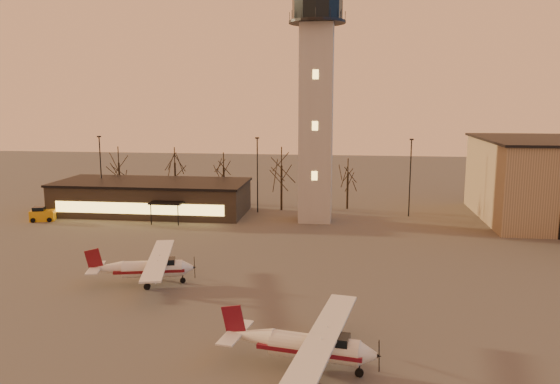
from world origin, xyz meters
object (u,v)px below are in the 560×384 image
object	(u,v)px
cessna_front	(317,352)
service_cart	(42,215)
terminal	(152,197)
cessna_rear	(154,271)
control_tower	(316,89)

from	to	relation	value
cessna_front	service_cart	world-z (taller)	cessna_front
terminal	cessna_rear	world-z (taller)	terminal
cessna_rear	cessna_front	bearing A→B (deg)	-55.68
terminal	service_cart	size ratio (longest dim) A/B	7.94
terminal	service_cart	xyz separation A→B (m)	(-12.06, -6.49, -1.46)
cessna_front	control_tower	bearing A→B (deg)	103.45
terminal	cessna_front	world-z (taller)	terminal
cessna_front	service_cart	xyz separation A→B (m)	(-36.53, 33.91, -0.46)
terminal	cessna_rear	size ratio (longest dim) A/B	2.17
terminal	cessna_front	xyz separation A→B (m)	(24.47, -40.40, -1.00)
cessna_rear	service_cart	xyz separation A→B (m)	(-22.28, 20.98, -0.41)
cessna_front	cessna_rear	bearing A→B (deg)	147.53
cessna_front	service_cart	bearing A→B (deg)	146.89
terminal	cessna_front	distance (m)	47.24
service_cart	control_tower	bearing A→B (deg)	-8.96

